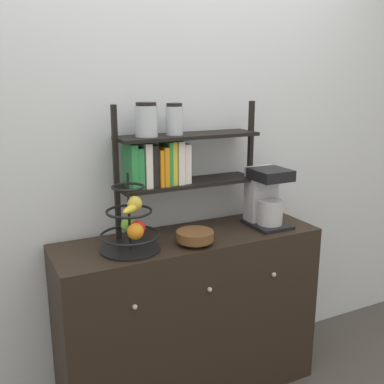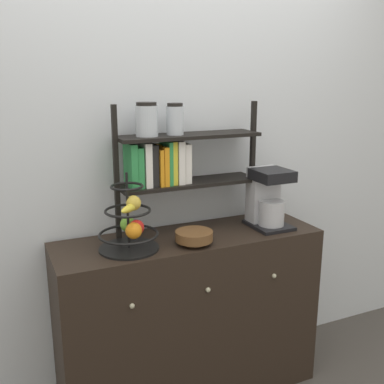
% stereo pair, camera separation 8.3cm
% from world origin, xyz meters
% --- Properties ---
extents(wall_back, '(7.00, 0.05, 2.60)m').
position_xyz_m(wall_back, '(0.00, 0.47, 1.30)').
color(wall_back, silver).
rests_on(wall_back, ground_plane).
extents(sideboard, '(1.37, 0.44, 0.90)m').
position_xyz_m(sideboard, '(0.00, 0.21, 0.45)').
color(sideboard, black).
rests_on(sideboard, ground_plane).
extents(coffee_maker, '(0.19, 0.24, 0.32)m').
position_xyz_m(coffee_maker, '(0.45, 0.20, 1.06)').
color(coffee_maker, black).
rests_on(coffee_maker, sideboard).
extents(fruit_stand, '(0.28, 0.28, 0.37)m').
position_xyz_m(fruit_stand, '(-0.32, 0.16, 1.02)').
color(fruit_stand, black).
rests_on(fruit_stand, sideboard).
extents(wooden_bowl, '(0.18, 0.18, 0.07)m').
position_xyz_m(wooden_bowl, '(-0.02, 0.10, 0.94)').
color(wooden_bowl, brown).
rests_on(wooden_bowl, sideboard).
extents(shelf_hutch, '(0.79, 0.20, 0.67)m').
position_xyz_m(shelf_hutch, '(-0.06, 0.32, 1.31)').
color(shelf_hutch, black).
rests_on(shelf_hutch, sideboard).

